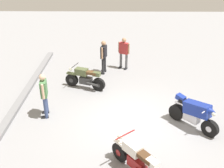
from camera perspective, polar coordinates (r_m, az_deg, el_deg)
ground_plane at (r=9.93m, az=4.37°, el=-7.94°), size 40.00×40.00×0.00m
curb_edge at (r=10.63m, az=-21.40°, el=-6.90°), size 14.00×0.30×0.15m
motorcycle_blue_sportbike at (r=9.68m, az=17.37°, el=-6.01°), size 1.58×1.44×1.14m
motorcycle_olive_vintage at (r=12.00m, az=-5.88°, el=1.20°), size 0.96×1.89×1.07m
motorcycle_cream_vintage at (r=7.60m, az=5.27°, el=-16.04°), size 1.61×1.35×1.07m
person_in_green_shirt at (r=10.00m, az=-14.51°, el=-1.79°), size 0.67×0.37×1.74m
person_in_red_shirt at (r=13.91m, az=2.58°, el=7.11°), size 0.48×0.61×1.69m
person_in_black_shirt at (r=13.32m, az=-1.81°, el=6.33°), size 0.66×0.40×1.72m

